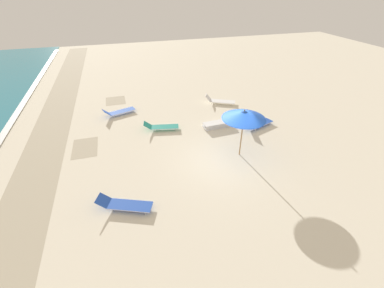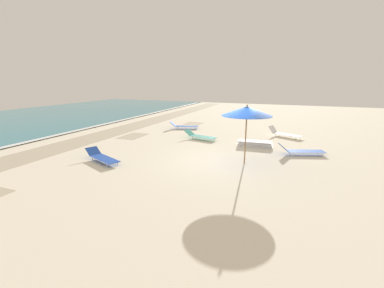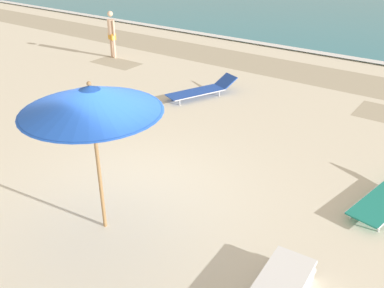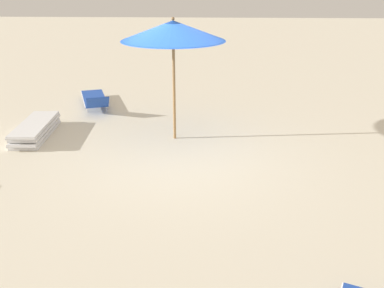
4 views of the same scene
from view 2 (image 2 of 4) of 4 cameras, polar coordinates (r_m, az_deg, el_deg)
ground_plane at (r=11.88m, az=7.54°, el=-4.36°), size 60.00×60.00×0.16m
beach_umbrella at (r=11.32m, az=12.12°, el=7.14°), size 2.18×2.18×2.62m
lounger_stack at (r=14.79m, az=13.79°, el=0.03°), size 0.73×1.95×0.32m
sun_lounger_under_umbrella at (r=13.95m, az=23.11°, el=-1.36°), size 1.32×2.31×0.54m
sun_lounger_beside_umbrella at (r=16.22m, az=1.83°, el=1.82°), size 1.00×2.20×0.51m
sun_lounger_near_water_left at (r=19.74m, az=-1.82°, el=4.05°), size 1.25×2.24×0.56m
sun_lounger_near_water_right at (r=17.92m, az=19.86°, el=2.18°), size 1.54×2.25×0.60m
sun_lounger_mid_beach_solo at (r=12.48m, az=-19.36°, el=-2.77°), size 1.42×2.30×0.48m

